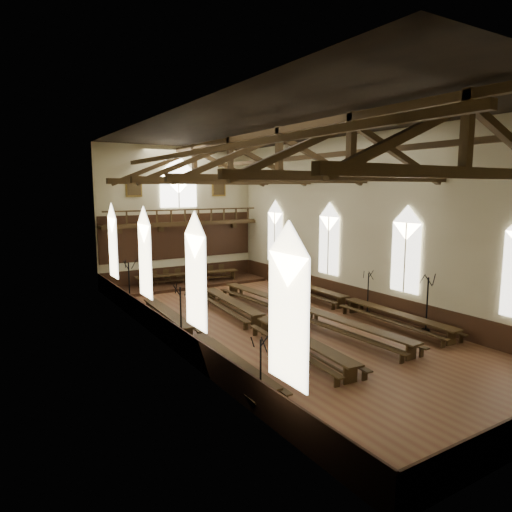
{
  "coord_description": "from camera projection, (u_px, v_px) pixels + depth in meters",
  "views": [
    {
      "loc": [
        -12.94,
        -18.7,
        6.9
      ],
      "look_at": [
        -0.4,
        1.5,
        3.42
      ],
      "focal_mm": 32.0,
      "sensor_mm": 36.0,
      "label": 1
    }
  ],
  "objects": [
    {
      "name": "end_window",
      "position": [
        178.0,
        185.0,
        33.27
      ],
      "size": [
        2.8,
        0.12,
        3.8
      ],
      "color": "white",
      "rests_on": "room_walls"
    },
    {
      "name": "ground",
      "position": [
        278.0,
        325.0,
        23.47
      ],
      "size": [
        26.0,
        26.0,
        0.0
      ],
      "primitive_type": "plane",
      "color": "brown",
      "rests_on": "ground"
    },
    {
      "name": "high_table",
      "position": [
        188.0,
        275.0,
        32.91
      ],
      "size": [
        7.55,
        1.82,
        0.7
      ],
      "color": "#342510",
      "rests_on": "dais"
    },
    {
      "name": "refectory_row_a",
      "position": [
        194.0,
        335.0,
        20.23
      ],
      "size": [
        1.69,
        13.87,
        0.69
      ],
      "color": "#342510",
      "rests_on": "ground"
    },
    {
      "name": "candelabrum_right_near",
      "position": [
        427.0,
        314.0,
        22.27
      ],
      "size": [
        0.85,
        0.83,
        2.84
      ],
      "color": "black",
      "rests_on": "ground"
    },
    {
      "name": "candelabrum_left_far",
      "position": [
        130.0,
        294.0,
        26.44
      ],
      "size": [
        0.84,
        0.87,
        2.89
      ],
      "color": "black",
      "rests_on": "ground"
    },
    {
      "name": "candelabrum_left_near",
      "position": [
        261.0,
        385.0,
        14.52
      ],
      "size": [
        0.71,
        0.67,
        2.36
      ],
      "color": "black",
      "rests_on": "ground"
    },
    {
      "name": "refectory_row_b",
      "position": [
        262.0,
        320.0,
        22.36
      ],
      "size": [
        2.11,
        14.5,
        0.75
      ],
      "color": "#342510",
      "rests_on": "ground"
    },
    {
      "name": "portraits",
      "position": [
        179.0,
        187.0,
        33.28
      ],
      "size": [
        7.75,
        0.09,
        1.45
      ],
      "color": "brown",
      "rests_on": "room_walls"
    },
    {
      "name": "wainscot_band",
      "position": [
        278.0,
        313.0,
        23.38
      ],
      "size": [
        12.0,
        26.0,
        1.2
      ],
      "color": "black",
      "rests_on": "ground"
    },
    {
      "name": "dais",
      "position": [
        188.0,
        284.0,
        33.01
      ],
      "size": [
        11.4,
        3.04,
        0.2
      ],
      "primitive_type": "cube",
      "color": "black",
      "rests_on": "ground"
    },
    {
      "name": "refectory_row_c",
      "position": [
        301.0,
        310.0,
        24.16
      ],
      "size": [
        1.86,
        14.56,
        0.76
      ],
      "color": "#342510",
      "rests_on": "ground"
    },
    {
      "name": "refectory_row_d",
      "position": [
        348.0,
        301.0,
        26.16
      ],
      "size": [
        1.7,
        14.45,
        0.75
      ],
      "color": "#342510",
      "rests_on": "ground"
    },
    {
      "name": "side_windows",
      "position": [
        279.0,
        253.0,
        22.93
      ],
      "size": [
        11.85,
        19.8,
        4.5
      ],
      "color": "white",
      "rests_on": "room_walls"
    },
    {
      "name": "candelabrum_left_mid",
      "position": [
        181.0,
        328.0,
        19.98
      ],
      "size": [
        0.86,
        0.84,
        2.87
      ],
      "color": "black",
      "rests_on": "ground"
    },
    {
      "name": "candelabrum_right_mid",
      "position": [
        368.0,
        300.0,
        25.58
      ],
      "size": [
        0.71,
        0.72,
        2.41
      ],
      "color": "black",
      "rests_on": "ground"
    },
    {
      "name": "high_chairs",
      "position": [
        184.0,
        274.0,
        33.54
      ],
      "size": [
        6.72,
        0.43,
        0.96
      ],
      "color": "#342510",
      "rests_on": "dais"
    },
    {
      "name": "minstrels_gallery",
      "position": [
        181.0,
        230.0,
        33.55
      ],
      "size": [
        11.8,
        1.24,
        3.7
      ],
      "color": "#342510",
      "rests_on": "room_walls"
    },
    {
      "name": "roof_trusses",
      "position": [
        279.0,
        162.0,
        22.28
      ],
      "size": [
        11.7,
        25.7,
        2.8
      ],
      "color": "#342510",
      "rests_on": "room_walls"
    },
    {
      "name": "room_walls",
      "position": [
        279.0,
        198.0,
        22.53
      ],
      "size": [
        26.0,
        26.0,
        26.0
      ],
      "color": "#B9B38C",
      "rests_on": "ground"
    },
    {
      "name": "candelabrum_right_far",
      "position": [
        283.0,
        277.0,
        32.48
      ],
      "size": [
        0.62,
        0.7,
        2.29
      ],
      "color": "black",
      "rests_on": "ground"
    }
  ]
}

